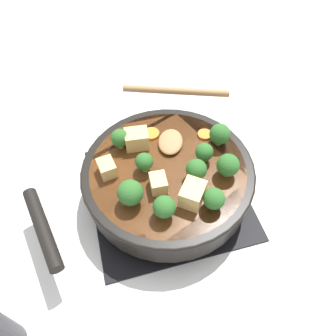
% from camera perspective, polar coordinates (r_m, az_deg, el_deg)
% --- Properties ---
extents(ground_plane, '(2.40, 2.40, 0.00)m').
position_cam_1_polar(ground_plane, '(0.69, -0.00, -4.41)').
color(ground_plane, silver).
extents(front_burner_grate, '(0.31, 0.31, 0.03)m').
position_cam_1_polar(front_burner_grate, '(0.68, -0.00, -3.85)').
color(front_burner_grate, black).
rests_on(front_burner_grate, ground_plane).
extents(skillet_pan, '(0.43, 0.33, 0.06)m').
position_cam_1_polar(skillet_pan, '(0.64, -0.15, -1.53)').
color(skillet_pan, black).
rests_on(skillet_pan, front_burner_grate).
extents(wooden_spoon, '(0.23, 0.23, 0.02)m').
position_cam_1_polar(wooden_spoon, '(0.71, 1.01, 9.91)').
color(wooden_spoon, '#A87A4C').
rests_on(wooden_spoon, skillet_pan).
extents(tofu_cube_center_large, '(0.05, 0.04, 0.04)m').
position_cam_1_polar(tofu_cube_center_large, '(0.64, -5.47, 5.05)').
color(tofu_cube_center_large, '#DBB770').
rests_on(tofu_cube_center_large, skillet_pan).
extents(tofu_cube_near_handle, '(0.03, 0.04, 0.03)m').
position_cam_1_polar(tofu_cube_near_handle, '(0.61, -10.58, 0.00)').
color(tofu_cube_near_handle, '#DBB770').
rests_on(tofu_cube_near_handle, skillet_pan).
extents(tofu_cube_east_chunk, '(0.06, 0.06, 0.04)m').
position_cam_1_polar(tofu_cube_east_chunk, '(0.56, 4.31, -4.51)').
color(tofu_cube_east_chunk, '#DBB770').
rests_on(tofu_cube_east_chunk, skillet_pan).
extents(tofu_cube_west_chunk, '(0.03, 0.04, 0.03)m').
position_cam_1_polar(tofu_cube_west_chunk, '(0.58, -1.69, -2.67)').
color(tofu_cube_west_chunk, '#DBB770').
rests_on(tofu_cube_west_chunk, skillet_pan).
extents(broccoli_floret_near_spoon, '(0.03, 0.03, 0.04)m').
position_cam_1_polar(broccoli_floret_near_spoon, '(0.61, 6.18, 3.06)').
color(broccoli_floret_near_spoon, '#709956').
rests_on(broccoli_floret_near_spoon, skillet_pan).
extents(broccoli_floret_center_top, '(0.04, 0.04, 0.05)m').
position_cam_1_polar(broccoli_floret_center_top, '(0.58, 4.95, -0.27)').
color(broccoli_floret_center_top, '#709956').
rests_on(broccoli_floret_center_top, skillet_pan).
extents(broccoli_floret_east_rim, '(0.03, 0.03, 0.04)m').
position_cam_1_polar(broccoli_floret_east_rim, '(0.60, -4.17, 1.06)').
color(broccoli_floret_east_rim, '#709956').
rests_on(broccoli_floret_east_rim, skillet_pan).
extents(broccoli_floret_west_rim, '(0.04, 0.04, 0.05)m').
position_cam_1_polar(broccoli_floret_west_rim, '(0.64, 9.02, 5.83)').
color(broccoli_floret_west_rim, '#709956').
rests_on(broccoli_floret_west_rim, skillet_pan).
extents(broccoli_floret_north_edge, '(0.04, 0.04, 0.05)m').
position_cam_1_polar(broccoli_floret_north_edge, '(0.54, -0.67, -6.81)').
color(broccoli_floret_north_edge, '#709956').
rests_on(broccoli_floret_north_edge, skillet_pan).
extents(broccoli_floret_south_cluster, '(0.04, 0.04, 0.04)m').
position_cam_1_polar(broccoli_floret_south_cluster, '(0.64, -8.35, 5.16)').
color(broccoli_floret_south_cluster, '#709956').
rests_on(broccoli_floret_south_cluster, skillet_pan).
extents(broccoli_floret_mid_floret, '(0.04, 0.04, 0.05)m').
position_cam_1_polar(broccoli_floret_mid_floret, '(0.59, 10.40, 0.46)').
color(broccoli_floret_mid_floret, '#709956').
rests_on(broccoli_floret_mid_floret, skillet_pan).
extents(broccoli_floret_small_inner, '(0.04, 0.04, 0.05)m').
position_cam_1_polar(broccoli_floret_small_inner, '(0.55, -6.57, -4.33)').
color(broccoli_floret_small_inner, '#709956').
rests_on(broccoli_floret_small_inner, skillet_pan).
extents(broccoli_floret_tall_stem, '(0.04, 0.04, 0.04)m').
position_cam_1_polar(broccoli_floret_tall_stem, '(0.55, 8.02, -5.35)').
color(broccoli_floret_tall_stem, '#709956').
rests_on(broccoli_floret_tall_stem, skillet_pan).
extents(carrot_slice_orange_thin, '(0.03, 0.03, 0.01)m').
position_cam_1_polar(carrot_slice_orange_thin, '(0.67, -2.92, 6.01)').
color(carrot_slice_orange_thin, orange).
rests_on(carrot_slice_orange_thin, skillet_pan).
extents(carrot_slice_near_center, '(0.03, 0.03, 0.01)m').
position_cam_1_polar(carrot_slice_near_center, '(0.67, 6.40, 5.85)').
color(carrot_slice_near_center, orange).
rests_on(carrot_slice_near_center, skillet_pan).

